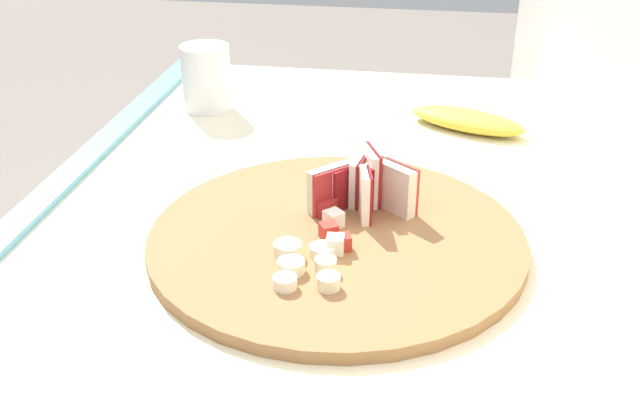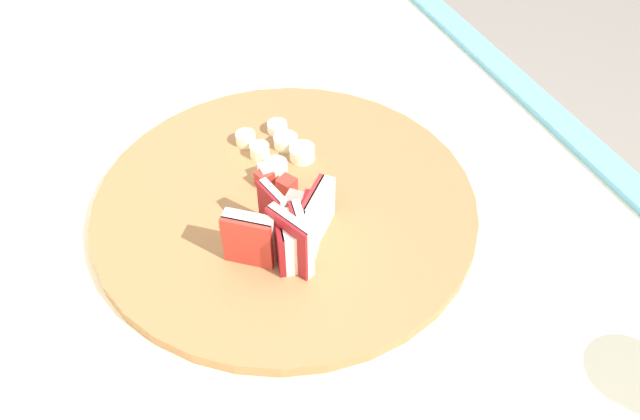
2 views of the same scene
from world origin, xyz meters
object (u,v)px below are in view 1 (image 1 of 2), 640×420
Objects in this scene: apple_wedge_fan at (363,185)px; banana_peel at (467,120)px; small_jar at (206,78)px; banana_slice_rows at (304,263)px; cutting_board at (337,239)px; apple_dice_pile at (332,226)px.

banana_peel is at bearing 157.69° from apple_wedge_fan.
apple_wedge_fan is 1.23× the size of small_jar.
small_jar reaches higher than banana_peel.
banana_slice_rows is 0.47m from banana_peel.
banana_slice_rows is 0.88× the size of small_jar.
small_jar reaches higher than apple_wedge_fan.
banana_peel is (-0.36, 0.14, 0.01)m from cutting_board.
small_jar reaches higher than apple_dice_pile.
banana_peel is (-0.44, 0.16, -0.01)m from banana_slice_rows.
apple_wedge_fan is at bearing -22.31° from banana_peel.
banana_peel is at bearing 157.99° from apple_dice_pile.
banana_slice_rows is 0.52m from small_jar.
banana_peel reaches higher than cutting_board.
small_jar is at bearing -146.05° from cutting_board.
apple_wedge_fan is at bearing 159.36° from apple_dice_pile.
cutting_board is at bearing -17.30° from apple_wedge_fan.
banana_peel is (-0.30, 0.12, -0.03)m from apple_wedge_fan.
apple_wedge_fan is 0.07m from apple_dice_pile.
apple_dice_pile is 1.12× the size of banana_slice_rows.
apple_wedge_fan is 0.15m from banana_slice_rows.
apple_dice_pile is 0.98× the size of small_jar.
cutting_board is 3.28× the size of apple_wedge_fan.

